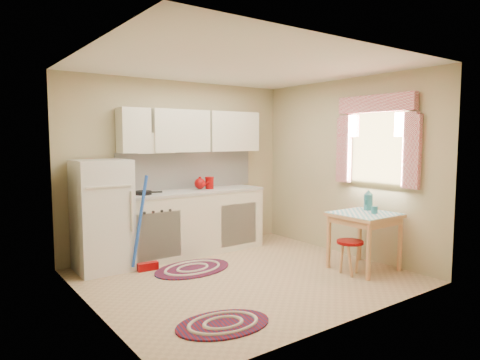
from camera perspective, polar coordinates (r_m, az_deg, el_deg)
name	(u,v)px	position (r m, az deg, el deg)	size (l,w,h in m)	color
room_shell	(243,144)	(5.33, 0.38, 4.84)	(3.64, 3.60, 2.52)	tan
fridge	(102,215)	(5.65, -17.91, -4.52)	(0.65, 0.60, 1.40)	silver
broom	(147,224)	(5.50, -12.31, -5.70)	(0.28, 0.12, 1.20)	blue
base_cabinets	(189,224)	(6.24, -6.83, -5.79)	(2.25, 0.60, 0.88)	beige
countertop	(189,192)	(6.17, -6.88, -1.59)	(2.27, 0.62, 0.04)	#B1AEA8
frying_pan	(143,193)	(5.81, -12.76, -1.68)	(0.22, 0.22, 0.05)	black
red_kettle	(200,184)	(6.25, -5.36, -0.47)	(0.18, 0.16, 0.18)	#810405
red_canister	(209,184)	(6.34, -4.09, -0.47)	(0.12, 0.12, 0.16)	#810405
table	(364,242)	(5.69, 16.19, -7.89)	(0.72, 0.72, 0.72)	tan
stool	(350,258)	(5.48, 14.41, -9.98)	(0.32, 0.32, 0.42)	#810405
coffee_pot	(368,200)	(5.85, 16.73, -2.57)	(0.14, 0.12, 0.28)	#29717D
mug	(374,210)	(5.61, 17.49, -3.86)	(0.08, 0.08, 0.10)	#29717D
rug_center	(193,269)	(5.60, -6.33, -11.67)	(1.05, 0.70, 0.02)	maroon
rug_left	(223,324)	(4.03, -2.27, -18.66)	(0.88, 0.58, 0.02)	maroon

